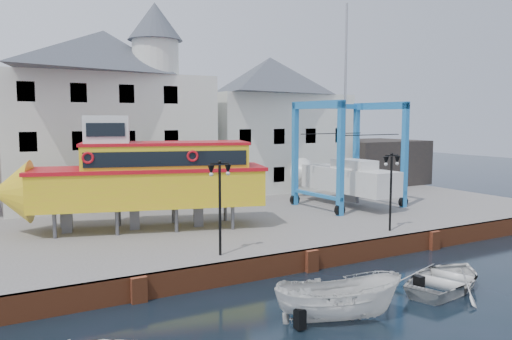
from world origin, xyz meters
TOP-DOWN VIEW (x-y plane):
  - ground at (0.00, 0.00)m, footprint 140.00×140.00m
  - hardstanding at (0.00, 11.00)m, footprint 44.00×22.00m
  - quay_wall at (-0.00, 0.10)m, footprint 44.00×0.47m
  - building_white_main at (-4.87, 18.39)m, footprint 14.00×8.30m
  - building_white_right at (9.00, 19.00)m, footprint 12.00×8.00m
  - shed_dark at (19.00, 17.00)m, footprint 8.00×7.00m
  - lamp_post_left at (-4.00, 1.20)m, footprint 1.12×0.32m
  - lamp_post_right at (6.00, 1.20)m, footprint 1.12×0.32m
  - tour_boat at (-5.86, 8.12)m, footprint 14.49×7.07m
  - travel_lift at (8.96, 9.15)m, footprint 6.66×9.18m
  - motorboat_a at (-2.42, -5.10)m, footprint 4.84×3.16m
  - motorboat_b at (3.62, -4.59)m, footprint 5.83×4.95m

SIDE VIEW (x-z plane):
  - ground at x=0.00m, z-range 0.00..0.00m
  - motorboat_a at x=-2.42m, z-range -0.88..0.88m
  - motorboat_b at x=3.62m, z-range -0.51..0.51m
  - hardstanding at x=0.00m, z-range 0.00..1.00m
  - quay_wall at x=0.00m, z-range 0.00..1.00m
  - shed_dark at x=19.00m, z-range 1.00..5.00m
  - travel_lift at x=8.96m, z-range -3.57..10.14m
  - tour_boat at x=-5.86m, z-range 0.82..6.97m
  - lamp_post_left at x=-4.00m, z-range 2.07..6.27m
  - lamp_post_right at x=6.00m, z-range 2.07..6.27m
  - building_white_right at x=9.00m, z-range 1.00..12.20m
  - building_white_main at x=-4.87m, z-range 0.34..14.34m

